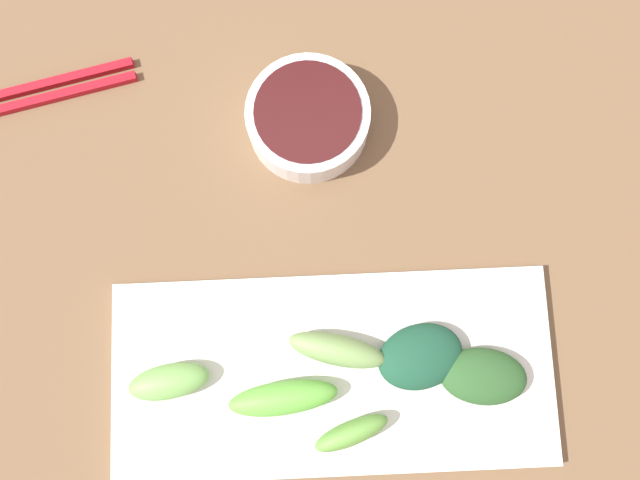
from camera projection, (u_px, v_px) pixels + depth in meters
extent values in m
cube|color=brown|center=(298.00, 285.00, 0.61)|extent=(2.10, 2.10, 0.02)
cylinder|color=white|center=(308.00, 119.00, 0.60)|extent=(0.11, 0.11, 0.04)
cylinder|color=#3D1313|center=(308.00, 115.00, 0.59)|extent=(0.10, 0.10, 0.02)
cube|color=silver|center=(333.00, 373.00, 0.58)|extent=(0.17, 0.38, 0.01)
ellipsoid|color=#295326|center=(483.00, 376.00, 0.56)|extent=(0.06, 0.08, 0.02)
ellipsoid|color=#194830|center=(420.00, 356.00, 0.56)|extent=(0.07, 0.08, 0.02)
ellipsoid|color=#64A140|center=(351.00, 433.00, 0.55)|extent=(0.04, 0.07, 0.03)
ellipsoid|color=#74B354|center=(169.00, 382.00, 0.56)|extent=(0.04, 0.07, 0.02)
ellipsoid|color=#789F57|center=(337.00, 350.00, 0.56)|extent=(0.05, 0.09, 0.03)
ellipsoid|color=#63B740|center=(283.00, 398.00, 0.56)|extent=(0.04, 0.09, 0.03)
cube|color=#B0121E|center=(13.00, 93.00, 0.62)|extent=(0.06, 0.23, 0.01)
cube|color=#B0121E|center=(16.00, 106.00, 0.62)|extent=(0.06, 0.23, 0.01)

